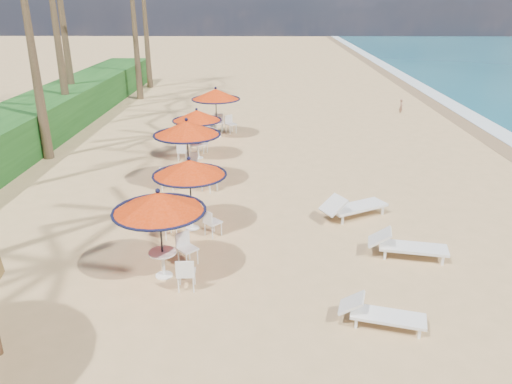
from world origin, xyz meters
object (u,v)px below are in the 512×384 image
at_px(station_0, 162,210).
at_px(station_2, 187,137).
at_px(lounger_near, 379,313).
at_px(station_4, 216,100).
at_px(lounger_far, 352,206).
at_px(station_3, 196,121).
at_px(lounger_mid, 405,245).
at_px(station_1, 189,175).

relative_size(station_0, station_2, 0.93).
bearing_deg(lounger_near, station_4, 122.02).
bearing_deg(station_2, lounger_near, -58.07).
bearing_deg(station_4, lounger_far, -62.29).
bearing_deg(station_2, station_3, 92.21).
xyz_separation_m(station_2, lounger_mid, (6.44, -5.27, -1.48)).
distance_m(station_0, station_3, 9.70).
xyz_separation_m(lounger_near, lounger_mid, (1.30, 2.98, 0.04)).
bearing_deg(station_3, lounger_mid, -52.57).
bearing_deg(lounger_far, lounger_mid, -96.98).
height_order(station_3, lounger_mid, station_3).
xyz_separation_m(station_0, station_3, (-0.48, 9.68, -0.19)).
bearing_deg(lounger_mid, station_2, 151.66).
xyz_separation_m(station_4, lounger_mid, (6.05, -12.13, -1.44)).
xyz_separation_m(station_0, station_2, (-0.35, 6.36, 0.06)).
distance_m(station_0, station_4, 13.23).
height_order(station_2, lounger_mid, station_2).
bearing_deg(station_3, station_4, 81.59).
relative_size(station_2, lounger_far, 1.10).
height_order(station_0, lounger_near, station_0).
bearing_deg(station_1, lounger_mid, -14.94).
height_order(station_1, station_4, station_4).
xyz_separation_m(station_1, station_2, (-0.61, 3.71, 0.12)).
bearing_deg(lounger_far, station_4, 89.10).
xyz_separation_m(station_2, lounger_near, (5.14, -8.25, -1.53)).
distance_m(station_1, station_3, 7.07).
relative_size(station_1, station_4, 0.91).
height_order(station_1, lounger_far, station_1).
distance_m(station_3, lounger_far, 8.34).
bearing_deg(station_1, lounger_far, 11.09).
relative_size(station_3, station_4, 0.88).
bearing_deg(lounger_near, station_0, 173.09).
bearing_deg(station_3, station_1, -84.02).
bearing_deg(lounger_mid, station_0, -158.89).
bearing_deg(lounger_near, lounger_far, 101.36).
xyz_separation_m(station_1, lounger_mid, (5.84, -1.56, -1.36)).
relative_size(station_1, station_2, 0.89).
relative_size(station_4, lounger_mid, 1.15).
distance_m(station_2, lounger_far, 6.28).
height_order(lounger_mid, lounger_far, lounger_far).
distance_m(lounger_near, lounger_mid, 3.26).
bearing_deg(lounger_near, station_2, 136.52).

